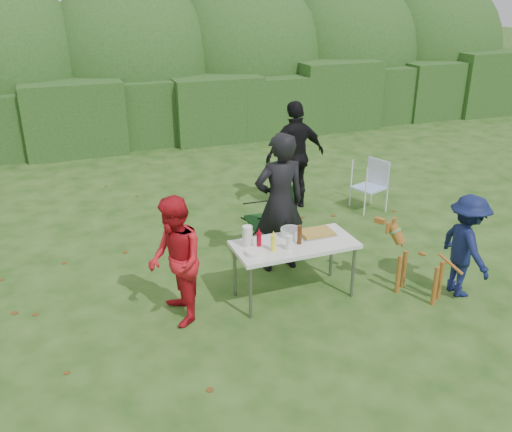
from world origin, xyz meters
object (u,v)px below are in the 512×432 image
object	(u,v)px
lawn_chair	(369,185)
mustard_bottle	(273,243)
folding_table	(295,247)
camping_chair	(268,217)
child	(466,246)
person_black_puffy	(295,156)
dog	(421,264)
paper_towel_roll	(247,236)
person_cook	(280,203)
person_red_jacket	(175,262)
ketchup_bottle	(259,241)
beer_bottle	(300,235)

from	to	relation	value
lawn_chair	mustard_bottle	xyz separation A→B (m)	(-2.76, -2.26, 0.40)
folding_table	camping_chair	bearing A→B (deg)	81.72
camping_chair	mustard_bottle	size ratio (longest dim) A/B	5.29
child	camping_chair	distance (m)	2.70
person_black_puffy	dog	distance (m)	3.35
lawn_chair	mustard_bottle	bearing A→B (deg)	20.71
paper_towel_roll	person_cook	bearing A→B (deg)	42.64
person_black_puffy	camping_chair	distance (m)	1.84
person_red_jacket	lawn_chair	world-z (taller)	person_red_jacket
person_black_puffy	ketchup_bottle	bearing A→B (deg)	53.81
person_cook	mustard_bottle	world-z (taller)	person_cook
person_red_jacket	mustard_bottle	size ratio (longest dim) A/B	7.62
lawn_chair	ketchup_bottle	distance (m)	3.66
beer_bottle	mustard_bottle	bearing A→B (deg)	-170.91
person_cook	camping_chair	size ratio (longest dim) A/B	1.82
folding_table	lawn_chair	distance (m)	3.27
person_red_jacket	dog	bearing A→B (deg)	78.98
folding_table	dog	bearing A→B (deg)	-21.22
child	paper_towel_roll	world-z (taller)	child
dog	camping_chair	world-z (taller)	camping_chair
folding_table	mustard_bottle	world-z (taller)	mustard_bottle
child	beer_bottle	world-z (taller)	child
camping_chair	beer_bottle	distance (m)	1.40
lawn_chair	ketchup_bottle	xyz separation A→B (m)	(-2.91, -2.18, 0.41)
person_red_jacket	dog	size ratio (longest dim) A/B	1.61
lawn_chair	ketchup_bottle	size ratio (longest dim) A/B	3.97
beer_bottle	paper_towel_roll	bearing A→B (deg)	164.92
dog	beer_bottle	bearing A→B (deg)	38.81
child	beer_bottle	bearing A→B (deg)	77.55
mustard_bottle	beer_bottle	size ratio (longest dim) A/B	0.83
person_black_puffy	lawn_chair	distance (m)	1.39
dog	beer_bottle	size ratio (longest dim) A/B	3.95
person_red_jacket	lawn_chair	distance (m)	4.48
lawn_chair	paper_towel_roll	world-z (taller)	paper_towel_roll
beer_bottle	person_cook	bearing A→B (deg)	84.05
mustard_bottle	ketchup_bottle	distance (m)	0.17
person_cook	beer_bottle	world-z (taller)	person_cook
person_black_puffy	child	distance (m)	3.52
lawn_chair	ketchup_bottle	bearing A→B (deg)	18.22
person_black_puffy	beer_bottle	distance (m)	3.04
beer_bottle	paper_towel_roll	distance (m)	0.63
person_black_puffy	ketchup_bottle	size ratio (longest dim) A/B	8.52
beer_bottle	lawn_chair	bearing A→B (deg)	42.68
person_cook	lawn_chair	bearing A→B (deg)	-148.01
person_cook	dog	distance (m)	1.95
person_red_jacket	person_black_puffy	bearing A→B (deg)	134.77
folding_table	paper_towel_roll	distance (m)	0.61
lawn_chair	paper_towel_roll	distance (m)	3.65
person_black_puffy	dog	xyz separation A→B (m)	(0.19, -3.30, -0.49)
child	mustard_bottle	xyz separation A→B (m)	(-2.32, 0.60, 0.18)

